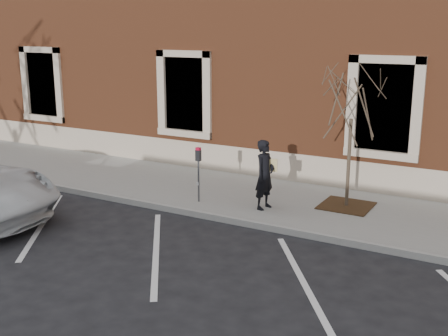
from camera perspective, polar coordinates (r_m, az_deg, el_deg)
The scene contains 9 objects.
ground at distance 13.24m, azimuth -1.28°, elevation -5.18°, with size 120.00×120.00×0.00m, color #28282B.
sidewalk_near at distance 14.67m, azimuth 2.21°, elevation -2.92°, with size 40.00×3.50×0.15m, color #98968F.
curb_near at distance 13.18m, azimuth -1.39°, elevation -4.93°, with size 40.00×0.12×0.15m, color #9E9E99.
parking_stripes at distance 11.53m, azimuth -6.91°, elevation -8.29°, with size 28.00×4.40×0.01m, color silver, non-canonical shape.
building_civic at distance 19.55m, azimuth 10.58°, elevation 12.81°, with size 40.00×8.62×8.00m.
man at distance 13.31m, azimuth 4.17°, elevation -0.68°, with size 0.61×0.40×1.67m, color black.
parking_meter at distance 13.77m, azimuth -2.62°, elevation 0.38°, with size 0.13×0.10×1.38m.
tree_grate at distance 13.97m, azimuth 12.31°, elevation -3.75°, with size 1.19×1.19×0.03m, color #412A14.
sapling at distance 13.40m, azimuth 12.93°, elevation 7.35°, with size 2.34×2.34×3.90m.
Camera 1 is at (6.38, -10.74, 4.40)m, focal length 45.00 mm.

